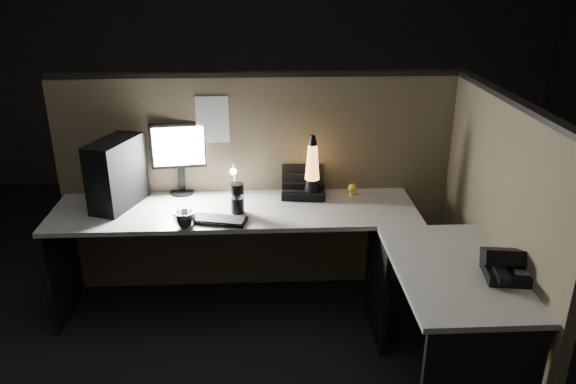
{
  "coord_description": "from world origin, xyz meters",
  "views": [
    {
      "loc": [
        0.02,
        -2.65,
        2.18
      ],
      "look_at": [
        0.17,
        0.35,
        0.94
      ],
      "focal_mm": 35.0,
      "sensor_mm": 36.0,
      "label": 1
    }
  ],
  "objects_px": {
    "pc_tower": "(117,173)",
    "desk_phone": "(509,266)",
    "keyboard": "(213,220)",
    "monitor": "(179,151)",
    "lava_lamp": "(312,173)"
  },
  "relations": [
    {
      "from": "lava_lamp",
      "to": "desk_phone",
      "type": "height_order",
      "value": "lava_lamp"
    },
    {
      "from": "pc_tower",
      "to": "desk_phone",
      "type": "distance_m",
      "value": 2.34
    },
    {
      "from": "pc_tower",
      "to": "lava_lamp",
      "type": "height_order",
      "value": "pc_tower"
    },
    {
      "from": "keyboard",
      "to": "monitor",
      "type": "bearing_deg",
      "value": 129.76
    },
    {
      "from": "keyboard",
      "to": "desk_phone",
      "type": "bearing_deg",
      "value": -12.11
    },
    {
      "from": "keyboard",
      "to": "desk_phone",
      "type": "xyz_separation_m",
      "value": [
        1.51,
        -0.71,
        0.05
      ]
    },
    {
      "from": "monitor",
      "to": "keyboard",
      "type": "xyz_separation_m",
      "value": [
        0.24,
        -0.48,
        -0.28
      ]
    },
    {
      "from": "monitor",
      "to": "desk_phone",
      "type": "bearing_deg",
      "value": -40.82
    },
    {
      "from": "keyboard",
      "to": "pc_tower",
      "type": "bearing_deg",
      "value": 168.81
    },
    {
      "from": "monitor",
      "to": "keyboard",
      "type": "relative_size",
      "value": 1.19
    },
    {
      "from": "pc_tower",
      "to": "keyboard",
      "type": "distance_m",
      "value": 0.7
    },
    {
      "from": "pc_tower",
      "to": "monitor",
      "type": "relative_size",
      "value": 0.91
    },
    {
      "from": "monitor",
      "to": "lava_lamp",
      "type": "distance_m",
      "value": 0.89
    },
    {
      "from": "desk_phone",
      "to": "keyboard",
      "type": "bearing_deg",
      "value": 163.25
    },
    {
      "from": "pc_tower",
      "to": "monitor",
      "type": "bearing_deg",
      "value": 49.35
    }
  ]
}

